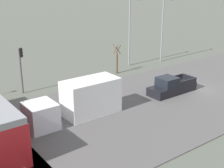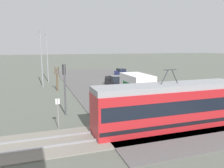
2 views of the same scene
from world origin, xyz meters
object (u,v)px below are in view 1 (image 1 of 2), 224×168
at_px(street_lamp_near_crossing, 163,26).
at_px(street_lamp_mid_block, 131,28).
at_px(pickup_truck, 171,87).
at_px(box_truck, 80,101).
at_px(traffic_light_pole, 21,64).
at_px(street_tree, 117,60).

relative_size(street_lamp_near_crossing, street_lamp_mid_block, 0.98).
relative_size(pickup_truck, street_lamp_mid_block, 0.61).
height_order(pickup_truck, street_lamp_near_crossing, street_lamp_near_crossing).
distance_m(street_lamp_near_crossing, street_lamp_mid_block, 5.21).
relative_size(box_truck, traffic_light_pole, 1.75).
bearing_deg(street_lamp_mid_block, pickup_truck, 161.46).
bearing_deg(street_lamp_mid_block, traffic_light_pole, 95.97).
bearing_deg(pickup_truck, street_tree, 0.38).
distance_m(traffic_light_pole, street_tree, 12.30).
distance_m(box_truck, pickup_truck, 10.73).
height_order(traffic_light_pole, street_tree, traffic_light_pole).
bearing_deg(street_lamp_near_crossing, street_tree, 95.58).
bearing_deg(street_tree, street_lamp_mid_block, -62.73).
bearing_deg(street_lamp_near_crossing, street_lamp_mid_block, 77.91).
bearing_deg(street_lamp_mid_block, street_lamp_near_crossing, -102.09).
height_order(street_tree, street_lamp_near_crossing, street_lamp_near_crossing).
distance_m(pickup_truck, street_lamp_near_crossing, 14.06).
distance_m(street_tree, street_lamp_near_crossing, 9.55).
xyz_separation_m(traffic_light_pole, street_lamp_near_crossing, (0.58, -21.11, 1.90)).
xyz_separation_m(pickup_truck, traffic_light_pole, (9.48, 12.27, 2.37)).
distance_m(traffic_light_pole, street_lamp_mid_block, 16.23).
bearing_deg(street_tree, pickup_truck, -179.62).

